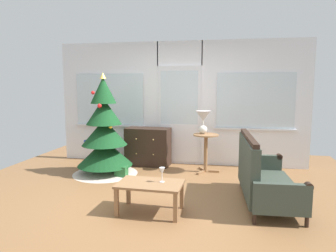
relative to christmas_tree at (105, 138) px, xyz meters
name	(u,v)px	position (x,y,z in m)	size (l,w,h in m)	color
ground_plane	(158,197)	(1.25, -1.04, -0.68)	(6.76, 6.76, 0.00)	brown
back_wall_with_door	(179,103)	(1.25, 1.05, 0.60)	(5.20, 0.14, 2.55)	white
christmas_tree	(105,138)	(0.00, 0.00, 0.00)	(1.21, 1.21, 1.89)	#4C331E
dresser_cabinet	(148,147)	(0.64, 0.75, -0.29)	(0.92, 0.48, 0.78)	black
settee_sofa	(261,176)	(2.73, -0.94, -0.31)	(0.80, 1.62, 0.96)	black
side_table	(206,145)	(1.85, 0.46, -0.17)	(0.50, 0.48, 0.73)	#8E6642
table_lamp	(203,119)	(1.79, 0.50, 0.33)	(0.28, 0.28, 0.44)	silver
coffee_table	(150,187)	(1.27, -1.58, -0.34)	(0.86, 0.55, 0.40)	#8E6642
wine_glass	(162,171)	(1.42, -1.52, -0.14)	(0.08, 0.08, 0.20)	silver
gift_box	(121,172)	(0.38, -0.17, -0.58)	(0.21, 0.18, 0.21)	#266633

